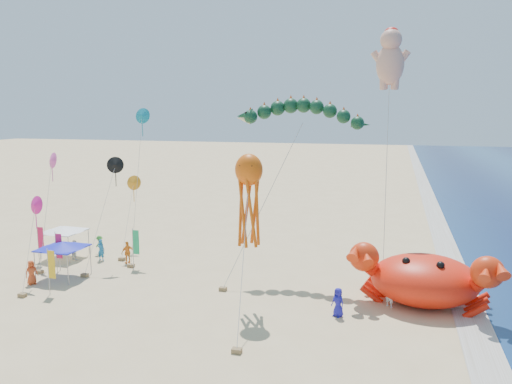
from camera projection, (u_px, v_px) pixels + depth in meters
ground at (277, 293)px, 33.44m from camera, size 320.00×320.00×0.00m
foam_strip at (469, 313)px, 30.23m from camera, size 320.00×320.00×0.00m
crab_inflatable at (425, 278)px, 31.20m from camera, size 8.97×6.53×3.93m
dragon_kite at (301, 117)px, 36.41m from camera, size 9.56×7.20×12.72m
cherub_kite at (390, 57)px, 36.76m from camera, size 2.04×4.09×18.16m
octopus_kite at (249, 193)px, 30.11m from camera, size 2.25×7.04×9.57m
canopy_blue at (62, 245)px, 36.28m from camera, size 3.27×3.27×2.71m
canopy_white at (64, 229)px, 41.31m from camera, size 3.26×3.26×2.71m
feather_flags at (72, 248)px, 37.04m from camera, size 8.34×6.68×3.20m
beachgoers at (143, 262)px, 37.45m from camera, size 26.05×8.93×1.81m
small_kites at (97, 175)px, 39.47m from camera, size 7.38×13.43×12.40m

